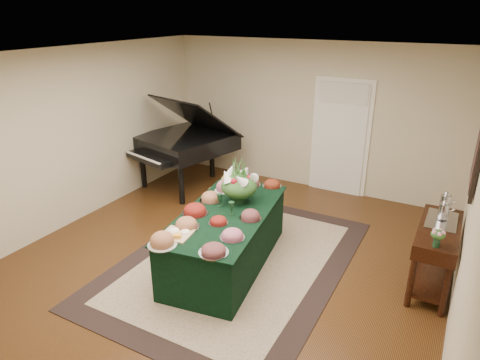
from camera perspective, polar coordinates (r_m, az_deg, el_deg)
The scene contains 14 objects.
ground at distance 6.00m, azimuth -1.39°, elevation -10.29°, with size 6.00×6.00×0.00m, color black.
area_rug at distance 5.92m, azimuth -0.58°, elevation -10.73°, with size 2.75×3.85×0.01m.
kitchen_doorway at distance 7.92m, azimuth 13.20°, elevation 5.39°, with size 1.05×0.07×2.10m.
buffet_table at distance 5.68m, azimuth -1.84°, elevation -7.79°, with size 1.35×2.32×0.77m.
food_platters at distance 5.47m, azimuth -3.08°, elevation -3.94°, with size 1.16×2.42×0.13m.
cutting_board at distance 5.02m, azimuth -8.35°, elevation -6.83°, with size 0.38×0.38×0.10m.
green_goblets at distance 5.51m, azimuth -1.95°, elevation -3.22°, with size 0.33×0.22×0.18m.
floral_centerpiece at distance 5.65m, azimuth -0.13°, elevation -0.26°, with size 0.50×0.50×0.50m.
grand_piano at distance 8.06m, azimuth -7.30°, elevation 5.04°, with size 1.86×1.99×1.76m.
wicker_basket at distance 7.45m, azimuth -2.50°, elevation -2.32°, with size 0.46×0.46×0.29m, color olive.
mahogany_sideboard at distance 5.60m, azimuth 24.82°, elevation -7.43°, with size 0.45×1.20×0.84m.
tea_service at distance 5.72m, azimuth 25.55°, elevation -3.49°, with size 0.34×0.58×0.30m.
pink_bouquet at distance 5.01m, azimuth 24.88°, elevation -6.69°, with size 0.16×0.16×0.21m.
wall_painting at distance 5.20m, azimuth 29.14°, elevation 2.88°, with size 0.05×0.95×0.75m.
Camera 1 is at (2.55, -4.39, 3.20)m, focal length 32.00 mm.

